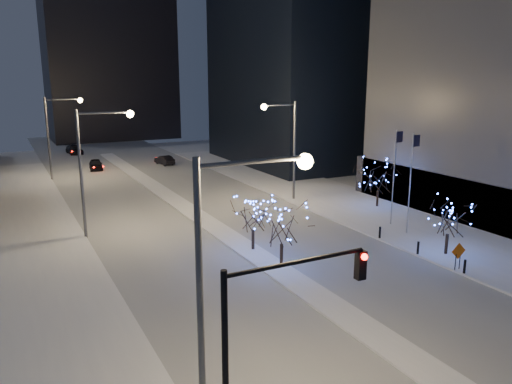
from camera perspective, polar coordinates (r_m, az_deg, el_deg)
road at (r=51.30m, az=-9.20°, el=-1.06°), size 20.00×130.00×0.02m
median at (r=46.71m, az=-7.25°, el=-2.32°), size 2.00×80.00×0.15m
east_sidewalk at (r=46.05m, az=15.16°, el=-2.91°), size 10.00×90.00×0.15m
west_sidewalk at (r=34.65m, az=-23.60°, el=-8.93°), size 8.00×90.00×0.15m
horizon_block at (r=106.85m, az=-16.60°, el=17.21°), size 24.00×14.00×42.00m
street_lamp_w_near at (r=16.80m, az=-3.12°, el=-7.60°), size 4.40×0.56×10.00m
street_lamp_w_mid at (r=40.30m, az=-18.02°, el=4.01°), size 4.40×0.56×10.00m
street_lamp_w_far at (r=64.93m, az=-21.83°, el=6.95°), size 4.40×0.56×10.00m
street_lamp_east at (r=49.76m, az=3.54°, el=6.20°), size 3.90×0.56×10.00m
traffic_signal_west at (r=16.10m, az=1.70°, el=-15.37°), size 5.26×0.43×7.00m
flagpoles at (r=41.95m, az=16.42°, el=2.10°), size 1.35×2.60×8.00m
bollards at (r=35.96m, az=20.30°, el=-6.94°), size 0.16×12.16×0.90m
car_near at (r=71.17m, az=-17.84°, el=3.02°), size 2.20×4.37×1.43m
car_mid at (r=72.85m, az=-10.43°, el=3.61°), size 2.03×4.17×1.32m
car_far at (r=86.81m, az=-20.05°, el=4.58°), size 2.44×5.07×1.42m
holiday_tree_median_near at (r=32.63m, az=2.96°, el=-3.86°), size 3.73×3.73×4.30m
holiday_tree_median_far at (r=35.75m, az=-0.35°, el=-2.65°), size 3.61×3.61×3.90m
holiday_tree_plaza_near at (r=37.33m, az=21.18°, el=-2.79°), size 3.82×3.82×4.06m
holiday_tree_plaza_far at (r=49.04m, az=13.84°, el=1.75°), size 4.48×4.48×4.64m
construction_sign at (r=35.00m, az=22.12°, el=-6.53°), size 1.10×0.17×1.82m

